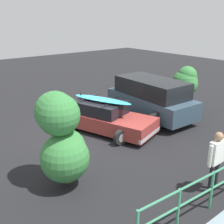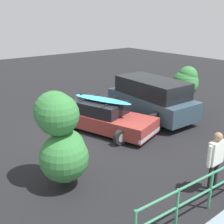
{
  "view_description": "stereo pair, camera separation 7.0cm",
  "coord_description": "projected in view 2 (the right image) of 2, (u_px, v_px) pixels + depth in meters",
  "views": [
    {
      "loc": [
        5.78,
        8.88,
        4.58
      ],
      "look_at": [
        -0.74,
        0.79,
        0.95
      ],
      "focal_mm": 45.0,
      "sensor_mm": 36.0,
      "label": 1
    },
    {
      "loc": [
        5.73,
        8.92,
        4.58
      ],
      "look_at": [
        -0.74,
        0.79,
        0.95
      ],
      "focal_mm": 45.0,
      "sensor_mm": 36.0,
      "label": 2
    }
  ],
  "objects": [
    {
      "name": "sedan_car",
      "position": [
        102.0,
        116.0,
        11.59
      ],
      "size": [
        2.98,
        4.67,
        1.51
      ],
      "color": "#9E3833",
      "rests_on": "ground"
    },
    {
      "name": "ground_plane",
      "position": [
        86.0,
        133.0,
        11.47
      ],
      "size": [
        44.0,
        44.0,
        0.02
      ],
      "primitive_type": "cube",
      "color": "black",
      "rests_on": "ground"
    },
    {
      "name": "bush_near_left",
      "position": [
        61.0,
        137.0,
        7.61
      ],
      "size": [
        1.37,
        1.62,
        2.67
      ],
      "color": "brown",
      "rests_on": "ground"
    },
    {
      "name": "suv_car",
      "position": [
        151.0,
        98.0,
        12.91
      ],
      "size": [
        2.8,
        4.54,
        1.81
      ],
      "color": "#334756",
      "rests_on": "ground"
    },
    {
      "name": "person_bystander",
      "position": [
        216.0,
        157.0,
        7.35
      ],
      "size": [
        0.68,
        0.23,
        1.74
      ],
      "color": "black",
      "rests_on": "ground"
    },
    {
      "name": "bush_near_right",
      "position": [
        187.0,
        82.0,
        13.95
      ],
      "size": [
        1.29,
        1.33,
        2.17
      ],
      "color": "brown",
      "rests_on": "ground"
    }
  ]
}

